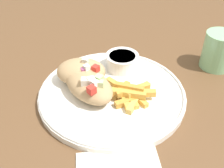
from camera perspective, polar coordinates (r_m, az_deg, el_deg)
name	(u,v)px	position (r m, az deg, el deg)	size (l,w,h in m)	color
table	(128,104)	(0.67, 3.39, -4.42)	(1.38, 1.38, 0.78)	brown
plate	(112,93)	(0.58, 0.00, -1.92)	(0.32, 0.32, 0.02)	white
pita_sandwich_near	(89,85)	(0.55, -5.05, -0.27)	(0.15, 0.15, 0.06)	tan
pita_sandwich_far	(81,72)	(0.59, -6.70, 2.70)	(0.12, 0.10, 0.06)	tan
fries_pile	(128,94)	(0.55, 3.42, -2.10)	(0.13, 0.10, 0.03)	gold
sauce_ramekin	(122,61)	(0.63, 2.21, 5.13)	(0.08, 0.08, 0.04)	white
water_glass	(218,52)	(0.70, 22.08, 6.43)	(0.08, 0.08, 0.09)	#8CCC93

